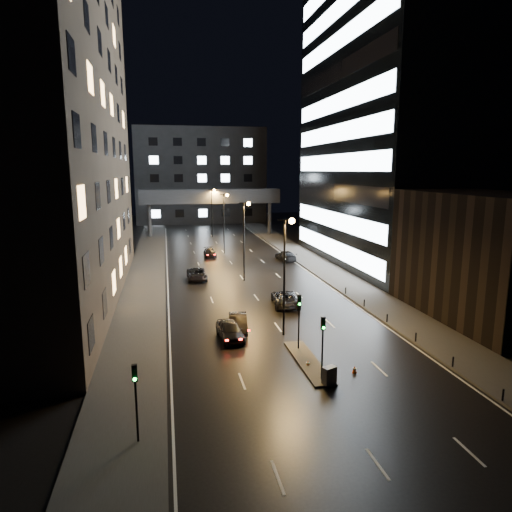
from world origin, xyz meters
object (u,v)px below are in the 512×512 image
at_px(car_away_a, 230,330).
at_px(utility_cabinet, 329,375).
at_px(car_away_d, 210,253).
at_px(car_away_b, 238,323).
at_px(car_away_c, 197,274).
at_px(car_toward_a, 285,298).
at_px(car_toward_b, 286,256).

bearing_deg(car_away_a, utility_cabinet, -66.94).
relative_size(car_away_d, utility_cabinet, 3.99).
distance_m(car_away_b, utility_cabinet, 12.31).
relative_size(car_away_a, utility_cabinet, 3.95).
distance_m(car_away_c, car_toward_a, 15.61).
bearing_deg(car_away_d, car_away_b, -92.16).
distance_m(car_away_b, car_away_d, 35.60).
bearing_deg(utility_cabinet, car_away_d, 72.39).
distance_m(car_away_a, car_toward_a, 11.12).
distance_m(car_away_c, utility_cabinet, 32.05).
distance_m(car_away_a, car_toward_b, 34.74).
relative_size(car_away_a, car_toward_b, 0.87).
xyz_separation_m(car_away_a, car_toward_a, (7.10, 8.56, 0.01)).
bearing_deg(car_away_d, car_toward_b, -26.03).
xyz_separation_m(car_toward_a, utility_cabinet, (-1.84, -18.19, -0.06)).
height_order(car_toward_a, car_toward_b, car_toward_a).
height_order(car_away_a, utility_cabinet, car_away_a).
bearing_deg(car_away_c, car_away_b, -84.21).
bearing_deg(car_away_b, car_toward_a, 54.11).
height_order(car_away_b, car_away_d, car_away_b).
bearing_deg(car_toward_a, car_away_a, 57.08).
bearing_deg(utility_cabinet, car_toward_b, 57.36).
bearing_deg(car_toward_b, utility_cabinet, 73.24).
distance_m(car_away_d, car_toward_b, 12.65).
relative_size(car_away_b, utility_cabinet, 3.89).
height_order(car_away_b, utility_cabinet, car_away_b).
bearing_deg(car_away_c, utility_cabinet, -78.91).
height_order(car_away_a, car_toward_a, car_toward_a).
distance_m(car_toward_a, car_toward_b, 24.33).
bearing_deg(car_away_d, car_away_a, -93.57).
bearing_deg(car_away_d, car_toward_a, -80.52).
relative_size(car_away_b, car_away_c, 0.85).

